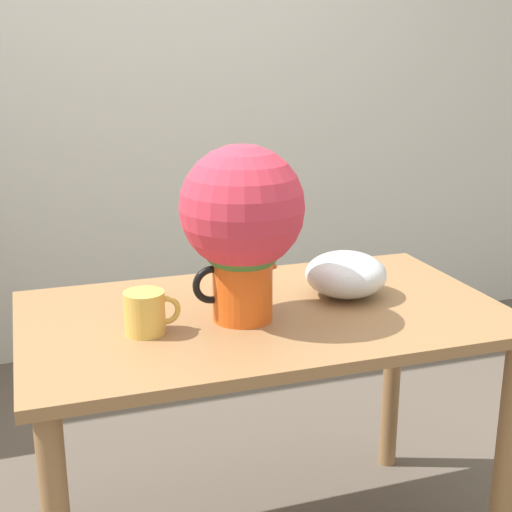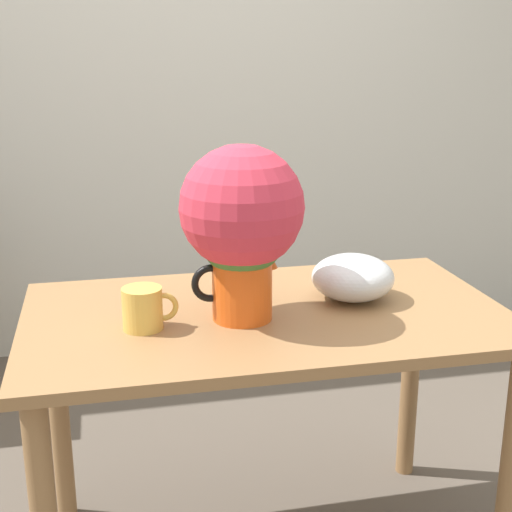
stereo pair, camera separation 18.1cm
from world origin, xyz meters
The scene contains 5 objects.
wall_back centered at (0.00, 1.65, 1.30)m, with size 8.00×0.05×2.60m.
table centered at (-0.02, 0.00, 0.65)m, with size 1.28×0.74×0.77m.
flower_vase centered at (-0.10, -0.04, 1.03)m, with size 0.31×0.31×0.45m.
coffee_mug centered at (-0.35, -0.06, 0.82)m, with size 0.14×0.10×0.11m.
white_bowl centered at (0.23, 0.04, 0.83)m, with size 0.23×0.23×0.13m.
Camera 2 is at (-0.43, -1.74, 1.44)m, focal length 50.00 mm.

